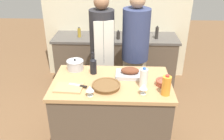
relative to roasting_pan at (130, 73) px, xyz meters
name	(u,v)px	position (x,y,z in m)	size (l,w,h in m)	color
kitchen_island	(112,115)	(-0.20, -0.12, -0.50)	(1.29, 0.77, 0.91)	brown
back_counter	(115,60)	(-0.20, 1.47, -0.51)	(2.11, 0.60, 0.88)	brown
back_wall	(116,9)	(-0.20, 1.82, 0.32)	(2.61, 0.10, 2.55)	beige
roasting_pan	(130,73)	(0.00, 0.00, 0.00)	(0.32, 0.22, 0.11)	#BCBCC1
wicker_basket	(106,86)	(-0.25, -0.26, -0.02)	(0.30, 0.30, 0.05)	brown
cutting_board	(69,88)	(-0.64, -0.28, -0.03)	(0.30, 0.21, 0.02)	tan
stock_pot	(75,65)	(-0.65, 0.16, 0.01)	(0.20, 0.20, 0.14)	#B7B7BC
mixing_bowl	(163,82)	(0.34, -0.18, -0.01)	(0.15, 0.15, 0.07)	#A84C38
juice_jug	(166,86)	(0.34, -0.36, 0.06)	(0.09, 0.09, 0.22)	orange
milk_jug	(144,78)	(0.13, -0.21, 0.06)	(0.08, 0.08, 0.22)	white
wine_bottle_green	(93,65)	(-0.42, 0.06, 0.06)	(0.08, 0.08, 0.27)	black
wine_glass_left	(144,87)	(0.12, -0.36, 0.04)	(0.08, 0.08, 0.11)	silver
wine_glass_right	(90,89)	(-0.40, -0.41, 0.04)	(0.08, 0.08, 0.11)	silver
knife_chef	(79,85)	(-0.54, -0.25, -0.02)	(0.20, 0.08, 0.01)	#B7B7BC
stand_mixer	(100,30)	(-0.46, 1.41, 0.06)	(0.18, 0.14, 0.32)	#333842
condiment_bottle_tall	(157,33)	(0.48, 1.39, 0.02)	(0.05, 0.05, 0.21)	#332D28
condiment_bottle_short	(79,33)	(-0.81, 1.42, 0.00)	(0.05, 0.05, 0.17)	#B28E2D
condiment_bottle_extra	(118,35)	(-0.15, 1.35, -0.01)	(0.06, 0.06, 0.15)	#332D28
person_cook_aproned	(102,50)	(-0.36, 0.68, -0.01)	(0.33, 0.36, 1.71)	beige
person_cook_guest	(135,50)	(0.09, 0.67, 0.00)	(0.37, 0.37, 1.73)	beige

